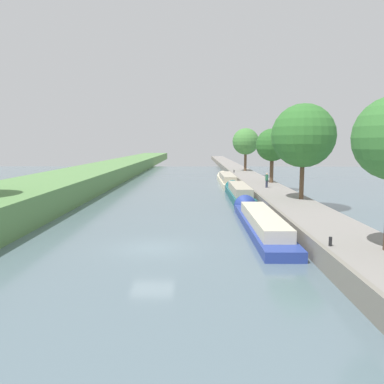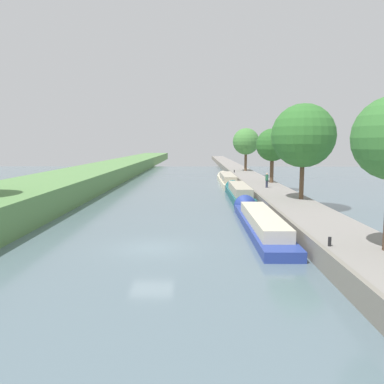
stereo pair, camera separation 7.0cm
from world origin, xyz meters
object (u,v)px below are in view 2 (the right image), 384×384
Objects in this scene: person_walking at (267,180)px; mooring_bollard_far at (234,171)px; narrowboat_blue at (259,220)px; mooring_bollard_near at (330,242)px; narrowboat_teal at (238,192)px; narrowboat_cream at (227,179)px.

mooring_bollard_far is at bearing 93.68° from person_walking.
mooring_bollard_near is (1.95, -9.09, 0.79)m from narrowboat_blue.
mooring_bollard_near is at bearing -90.00° from mooring_bollard_far.
mooring_bollard_near is (-1.45, -24.92, -0.65)m from person_walking.
narrowboat_teal is 24.32m from mooring_bollard_near.
narrowboat_blue is at bearing -90.10° from narrowboat_cream.
narrowboat_blue is at bearing -90.55° from narrowboat_teal.
person_walking reaches higher than narrowboat_teal.
narrowboat_cream is 39.68m from mooring_bollard_near.
mooring_bollard_near is 1.00× the size of mooring_bollard_far.
narrowboat_teal reaches higher than mooring_bollard_near.
narrowboat_teal is at bearing -168.31° from person_walking.
narrowboat_teal is at bearing 94.26° from mooring_bollard_near.
person_walking is 3.69× the size of mooring_bollard_far.
mooring_bollard_far is at bearing 76.54° from narrowboat_cream.
narrowboat_teal is 31.39× the size of mooring_bollard_far.
narrowboat_cream is at bearing 90.33° from narrowboat_teal.
narrowboat_cream is at bearing -103.46° from mooring_bollard_far.
mooring_bollard_near and mooring_bollard_far have the same top height.
narrowboat_blue is 38.53m from mooring_bollard_far.
narrowboat_teal reaches higher than mooring_bollard_far.
narrowboat_cream reaches higher than mooring_bollard_far.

